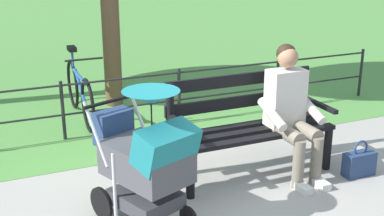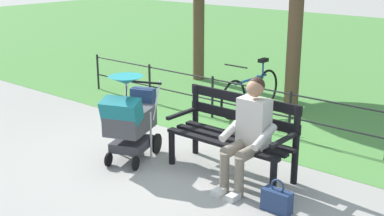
{
  "view_description": "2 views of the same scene",
  "coord_description": "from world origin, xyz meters",
  "px_view_note": "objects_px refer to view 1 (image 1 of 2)",
  "views": [
    {
      "loc": [
        1.56,
        3.97,
        2.23
      ],
      "look_at": [
        -0.16,
        0.03,
        0.79
      ],
      "focal_mm": 47.74,
      "sensor_mm": 36.0,
      "label": 1
    },
    {
      "loc": [
        -4.18,
        4.72,
        2.61
      ],
      "look_at": [
        -0.29,
        0.07,
        0.76
      ],
      "focal_mm": 47.78,
      "sensor_mm": 36.0,
      "label": 2
    }
  ],
  "objects_px": {
    "park_bench": "(248,120)",
    "bicycle": "(80,91)",
    "person_on_bench": "(291,108)",
    "stroller": "(147,157)",
    "handbag": "(359,163)"
  },
  "relations": [
    {
      "from": "person_on_bench",
      "to": "handbag",
      "type": "bearing_deg",
      "value": 150.82
    },
    {
      "from": "stroller",
      "to": "bicycle",
      "type": "xyz_separation_m",
      "value": [
        -0.03,
        -2.77,
        -0.23
      ]
    },
    {
      "from": "park_bench",
      "to": "person_on_bench",
      "type": "xyz_separation_m",
      "value": [
        -0.35,
        0.22,
        0.15
      ]
    },
    {
      "from": "park_bench",
      "to": "person_on_bench",
      "type": "relative_size",
      "value": 1.26
    },
    {
      "from": "stroller",
      "to": "bicycle",
      "type": "distance_m",
      "value": 2.77
    },
    {
      "from": "stroller",
      "to": "handbag",
      "type": "distance_m",
      "value": 2.23
    },
    {
      "from": "person_on_bench",
      "to": "stroller",
      "type": "relative_size",
      "value": 1.11
    },
    {
      "from": "park_bench",
      "to": "stroller",
      "type": "height_order",
      "value": "stroller"
    },
    {
      "from": "park_bench",
      "to": "bicycle",
      "type": "xyz_separation_m",
      "value": [
        1.21,
        -2.19,
        -0.16
      ]
    },
    {
      "from": "person_on_bench",
      "to": "stroller",
      "type": "height_order",
      "value": "person_on_bench"
    },
    {
      "from": "park_bench",
      "to": "stroller",
      "type": "xyz_separation_m",
      "value": [
        1.23,
        0.57,
        0.07
      ]
    },
    {
      "from": "handbag",
      "to": "park_bench",
      "type": "bearing_deg",
      "value": -30.5
    },
    {
      "from": "park_bench",
      "to": "bicycle",
      "type": "relative_size",
      "value": 0.97
    },
    {
      "from": "park_bench",
      "to": "handbag",
      "type": "xyz_separation_m",
      "value": [
        -0.95,
        0.56,
        -0.4
      ]
    },
    {
      "from": "stroller",
      "to": "handbag",
      "type": "bearing_deg",
      "value": -179.62
    }
  ]
}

